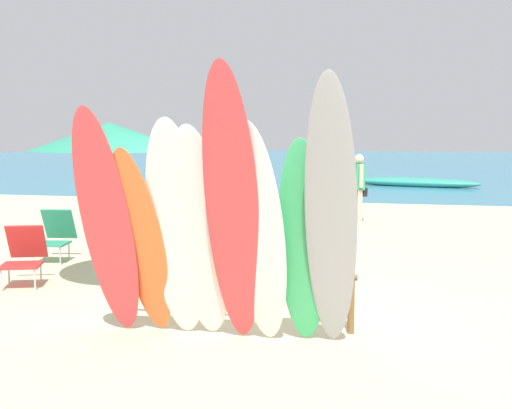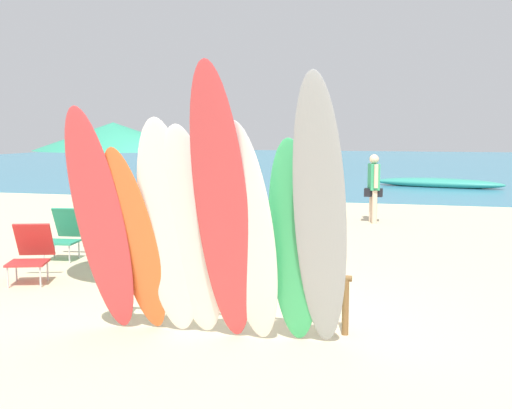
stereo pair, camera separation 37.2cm
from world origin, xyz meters
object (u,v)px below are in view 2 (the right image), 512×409
Objects in this scene: surfboard_red_0 at (101,225)px; surfboard_red_4 at (222,213)px; beach_umbrella at (113,136)px; distant_boat at (439,183)px; beachgoer_photographing at (210,207)px; surfboard_green_6 at (294,245)px; beach_chair_blue at (66,232)px; beach_chair_red at (31,251)px; surfboard_rack at (231,282)px; surfboard_white_2 at (169,232)px; surfboard_white_5 at (249,238)px; surfboard_grey_7 at (320,220)px; surfboard_orange_1 at (136,243)px; surfboard_white_3 at (192,236)px; beachgoer_by_water at (374,184)px; beach_chair_striped at (152,237)px.

surfboard_red_4 is (1.27, -0.11, 0.18)m from surfboard_red_0.
beach_umbrella is 16.46m from distant_boat.
surfboard_red_4 is 1.69× the size of beachgoer_photographing.
surfboard_green_6 reaches higher than distant_boat.
surfboard_red_0 is 3.02× the size of beach_chair_blue.
beach_umbrella reaches higher than beach_chair_blue.
beach_chair_blue is (-0.38, 1.52, 0.00)m from beach_chair_red.
surfboard_rack is 1.01m from surfboard_white_2.
surfboard_white_5 is 0.70m from surfboard_grey_7.
surfboard_grey_7 reaches higher than surfboard_orange_1.
beach_chair_blue is at bearing 142.67° from surfboard_rack.
distant_boat is (3.33, 17.59, -0.81)m from surfboard_orange_1.
surfboard_white_5 is 3.17m from beach_umbrella.
surfboard_red_0 is 0.91m from surfboard_white_3.
surfboard_red_0 is at bearing 171.80° from surfboard_red_4.
surfboard_white_2 reaches higher than beachgoer_by_water.
surfboard_red_4 is 0.74m from surfboard_green_6.
surfboard_grey_7 is at bearing -1.08° from surfboard_red_0.
surfboard_white_5 is (1.17, -0.08, 0.12)m from surfboard_orange_1.
beachgoer_photographing is (-0.81, 2.95, -0.10)m from surfboard_white_3.
surfboard_white_5 is (0.81, -0.06, -0.01)m from surfboard_white_2.
beach_chair_striped is at bearing 131.35° from surfboard_grey_7.
surfboard_red_0 is 3.01m from beach_chair_red.
surfboard_white_5 is at bearing -34.33° from beachgoer_photographing.
beachgoer_by_water is (1.92, 5.60, -0.10)m from beachgoer_photographing.
surfboard_red_0 is 0.54× the size of distant_boat.
distant_boat is (1.77, 17.53, -0.85)m from surfboard_green_6.
beach_chair_blue is 2.75m from beach_umbrella.
surfboard_grey_7 is 1.81× the size of beachgoer_by_water.
beachgoer_by_water is (0.74, 8.76, -0.46)m from surfboard_red_4.
surfboard_white_5 is 3.34m from beachgoer_photographing.
surfboard_white_5 is 17.83m from distant_boat.
surfboard_red_0 reaches higher than surfboard_white_3.
surfboard_orange_1 is 1.05m from surfboard_red_4.
surfboard_red_4 is 3.38× the size of beach_chair_striped.
surfboard_red_4 reaches higher than distant_boat.
surfboard_white_3 is 1.34× the size of beachgoer_photographing.
beach_chair_striped is at bearing 127.70° from surfboard_rack.
beach_chair_red is at bearing -146.30° from beach_chair_striped.
beach_chair_blue is at bearing 135.05° from surfboard_orange_1.
surfboard_white_3 is 8.62m from beachgoer_by_water.
beachgoer_photographing is at bearing 119.17° from surfboard_white_5.
beach_chair_striped is (-1.89, 3.35, -0.65)m from surfboard_white_3.
surfboard_white_3 is at bearing 173.47° from surfboard_grey_7.
surfboard_rack is 1.21× the size of surfboard_green_6.
surfboard_white_2 is at bearing -51.21° from beach_umbrella.
surfboard_red_4 is at bearing -7.75° from surfboard_orange_1.
beach_chair_striped is at bearing 130.29° from surfboard_white_5.
surfboard_grey_7 is at bearing 0.28° from surfboard_white_5.
beachgoer_photographing is at bearing -17.33° from beach_chair_blue.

